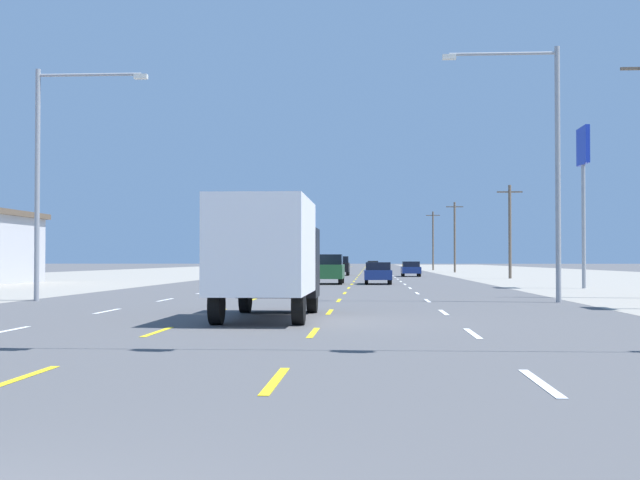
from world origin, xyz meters
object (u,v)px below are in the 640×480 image
sedan_inner_left_distant_a (329,266)px  suv_far_left_far (269,266)px  suv_center_turn_mid (329,269)px  sedan_inner_right_distant_b (373,265)px  sedan_inner_right_near (378,273)px  streetlight_left_row_0 (50,164)px  pole_sign_right_row_1 (583,164)px  streetlight_right_row_0 (545,153)px  sedan_far_right_farther (411,269)px  box_truck_center_turn_nearest (268,252)px  suv_center_turn_farthest (340,266)px  sedan_far_left_midfar (246,271)px

sedan_inner_left_distant_a → suv_far_left_far: bearing=-94.6°
suv_center_turn_mid → sedan_inner_right_distant_b: size_ratio=1.09×
sedan_inner_right_near → streetlight_left_row_0: size_ratio=0.49×
suv_far_left_far → pole_sign_right_row_1: (22.00, -34.00, 6.01)m
streetlight_left_row_0 → streetlight_right_row_0: size_ratio=0.94×
sedan_inner_right_near → pole_sign_right_row_1: 15.37m
suv_far_left_far → sedan_far_right_farther: 13.81m
sedan_inner_right_distant_b → pole_sign_right_row_1: (11.77, -82.21, 6.28)m
box_truck_center_turn_nearest → sedan_inner_right_distant_b: box_truck_center_turn_nearest is taller
sedan_inner_right_near → suv_center_turn_mid: bearing=177.9°
sedan_inner_right_near → suv_far_left_far: size_ratio=0.92×
box_truck_center_turn_nearest → sedan_inner_left_distant_a: 105.36m
suv_center_turn_mid → sedan_inner_right_distant_b: suv_center_turn_mid is taller
suv_center_turn_farthest → pole_sign_right_row_1: 42.36m
box_truck_center_turn_nearest → sedan_inner_right_near: box_truck_center_turn_nearest is taller
box_truck_center_turn_nearest → sedan_far_left_midfar: (-7.03, 43.72, -1.08)m
sedan_far_right_farther → sedan_far_left_midfar: bearing=-130.3°
sedan_inner_left_distant_a → suv_center_turn_mid: bearing=-87.2°
box_truck_center_turn_nearest → pole_sign_right_row_1: bearing=60.1°
pole_sign_right_row_1 → sedan_inner_right_distant_b: bearing=98.1°
suv_center_turn_mid → sedan_far_left_midfar: size_ratio=1.09×
suv_center_turn_farthest → streetlight_left_row_0: (-9.45, -55.25, 4.37)m
box_truck_center_turn_nearest → sedan_inner_right_distant_b: 108.09m
suv_center_turn_farthest → sedan_inner_left_distant_a: size_ratio=1.09×
sedan_far_right_farther → suv_center_turn_farthest: suv_center_turn_farthest is taller
sedan_far_left_midfar → suv_center_turn_farthest: bearing=72.6°
sedan_far_right_farther → sedan_inner_right_distant_b: 48.30m
sedan_inner_right_near → streetlight_right_row_0: 25.38m
sedan_inner_right_distant_b → streetlight_left_row_0: streetlight_left_row_0 is taller
suv_center_turn_farthest → sedan_inner_left_distant_a: suv_center_turn_farthest is taller
sedan_inner_left_distant_a → streetlight_left_row_0: (-6.39, -95.66, 4.64)m
sedan_inner_left_distant_a → streetlight_right_row_0: (12.95, -95.66, 4.95)m
streetlight_right_row_0 → sedan_far_right_farther: bearing=93.2°
streetlight_right_row_0 → sedan_inner_right_near: bearing=104.4°
streetlight_left_row_0 → sedan_inner_right_near: bearing=61.4°
box_truck_center_turn_nearest → streetlight_left_row_0: bearing=135.6°
sedan_inner_left_distant_a → pole_sign_right_row_1: 81.79m
suv_far_left_far → sedan_far_right_farther: bearing=0.2°
pole_sign_right_row_1 → streetlight_left_row_0: size_ratio=1.00×
sedan_far_right_farther → suv_center_turn_farthest: bearing=144.8°
sedan_far_left_midfar → streetlight_left_row_0: size_ratio=0.49×
sedan_inner_left_distant_a → streetlight_left_row_0: bearing=-93.8°
sedan_far_left_midfar → sedan_inner_left_distant_a: 61.68m
box_truck_center_turn_nearest → sedan_far_right_farther: 60.26m
pole_sign_right_row_1 → streetlight_right_row_0: streetlight_right_row_0 is taller
streetlight_right_row_0 → sedan_inner_right_distant_b: bearing=93.7°
sedan_inner_right_distant_b → streetlight_right_row_0: bearing=-86.3°
sedan_far_left_midfar → streetlight_left_row_0: streetlight_left_row_0 is taller
suv_center_turn_mid → suv_far_left_far: size_ratio=1.00×
sedan_inner_left_distant_a → pole_sign_right_row_1: pole_sign_right_row_1 is taller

